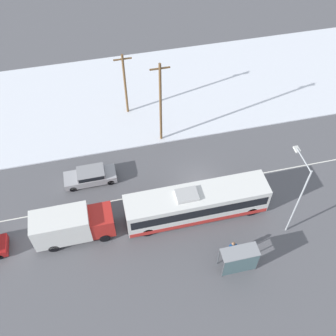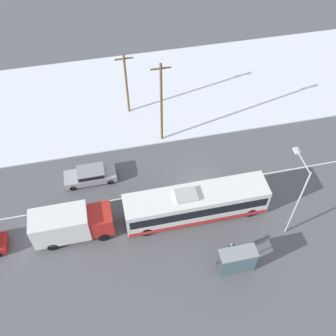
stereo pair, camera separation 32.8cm
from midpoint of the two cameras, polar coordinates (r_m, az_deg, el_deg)
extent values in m
plane|color=#56565B|center=(36.43, 4.84, -2.50)|extent=(120.00, 120.00, 0.00)
cube|color=silver|center=(45.74, 0.22, 11.15)|extent=(80.00, 15.76, 0.12)
cube|color=silver|center=(36.43, 4.84, -2.49)|extent=(60.00, 0.12, 0.00)
cube|color=white|center=(33.24, 4.36, -5.15)|extent=(12.08, 2.55, 2.67)
cube|color=black|center=(32.97, 4.39, -4.84)|extent=(11.60, 2.57, 1.01)
cube|color=red|center=(34.14, 4.25, -6.20)|extent=(11.96, 2.57, 0.48)
cube|color=#B2B2B2|center=(31.88, 2.94, -3.96)|extent=(1.80, 1.40, 0.24)
cylinder|color=black|center=(34.76, 12.19, -6.28)|extent=(1.00, 0.28, 1.00)
cylinder|color=black|center=(35.91, 10.96, -3.35)|extent=(1.00, 0.28, 1.00)
cylinder|color=black|center=(33.02, -2.79, -9.18)|extent=(1.00, 0.28, 1.00)
cylinder|color=black|center=(34.22, -3.48, -5.97)|extent=(1.00, 0.28, 1.00)
cube|color=silver|center=(32.90, -15.08, -7.98)|extent=(4.54, 2.30, 2.59)
cube|color=red|center=(32.82, -9.42, -7.41)|extent=(1.90, 2.18, 2.02)
cube|color=black|center=(32.45, -7.88, -6.76)|extent=(0.06, 1.96, 0.89)
cylinder|color=black|center=(33.17, -9.00, -9.84)|extent=(0.90, 0.26, 0.90)
cylinder|color=black|center=(34.26, -9.38, -6.94)|extent=(0.90, 0.26, 0.90)
cylinder|color=black|center=(33.62, -16.09, -10.86)|extent=(0.90, 0.26, 0.90)
cylinder|color=black|center=(34.70, -16.18, -7.96)|extent=(0.90, 0.26, 0.90)
cube|color=#9E9EA3|center=(36.89, -10.95, -1.19)|extent=(4.73, 1.80, 0.69)
cube|color=gray|center=(36.42, -10.90, -0.57)|extent=(2.46, 1.66, 0.52)
cube|color=black|center=(36.41, -10.90, -0.56)|extent=(2.26, 1.69, 0.41)
cylinder|color=black|center=(36.72, -13.34, -2.79)|extent=(0.64, 0.22, 0.64)
cylinder|color=black|center=(37.72, -13.48, -0.91)|extent=(0.64, 0.22, 0.64)
cylinder|color=black|center=(36.53, -8.05, -1.94)|extent=(0.64, 0.22, 0.64)
cylinder|color=black|center=(37.53, -8.34, -0.07)|extent=(0.64, 0.22, 0.64)
cylinder|color=black|center=(35.67, -22.99, -9.24)|extent=(0.64, 0.22, 0.64)
cylinder|color=#23232D|center=(32.52, 9.08, -12.01)|extent=(0.13, 0.13, 0.83)
cylinder|color=#23232D|center=(32.59, 9.50, -11.92)|extent=(0.13, 0.13, 0.83)
cube|color=#19478C|center=(31.90, 9.46, -11.33)|extent=(0.43, 0.23, 0.68)
sphere|color=#8E6647|center=(31.48, 9.58, -10.90)|extent=(0.29, 0.29, 0.29)
cylinder|color=#19478C|center=(31.86, 8.99, -11.46)|extent=(0.11, 0.11, 0.65)
cylinder|color=#19478C|center=(32.00, 9.92, -11.25)|extent=(0.11, 0.11, 0.65)
cube|color=gray|center=(30.40, 10.53, -12.03)|extent=(2.86, 1.20, 0.06)
cube|color=slate|center=(31.20, 10.57, -13.95)|extent=(2.75, 0.04, 2.16)
cylinder|color=#474C51|center=(31.34, 7.43, -12.73)|extent=(0.08, 0.08, 2.34)
cylinder|color=#474C51|center=(32.06, 12.27, -11.62)|extent=(0.08, 0.08, 2.34)
cylinder|color=#474C51|center=(30.90, 8.05, -14.53)|extent=(0.08, 0.08, 2.34)
cylinder|color=#474C51|center=(31.63, 12.98, -13.35)|extent=(0.08, 0.08, 2.34)
cylinder|color=#9EA3A8|center=(31.88, 18.48, -5.10)|extent=(0.14, 0.14, 7.85)
cylinder|color=#9EA3A8|center=(29.62, 19.37, 0.86)|extent=(0.10, 2.30, 0.10)
cube|color=silver|center=(30.29, 18.46, 2.39)|extent=(0.36, 0.60, 0.16)
cylinder|color=brown|center=(37.01, -0.71, 9.14)|extent=(0.24, 0.24, 9.14)
cube|color=brown|center=(34.48, -0.78, 14.25)|extent=(1.80, 0.12, 0.12)
cylinder|color=brown|center=(41.00, -5.80, 11.90)|extent=(0.24, 0.24, 7.25)
cube|color=brown|center=(39.15, -6.17, 15.49)|extent=(1.80, 0.12, 0.12)
camera|label=1|loc=(0.16, -89.74, 0.32)|focal=42.00mm
camera|label=2|loc=(0.16, 90.26, -0.32)|focal=42.00mm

